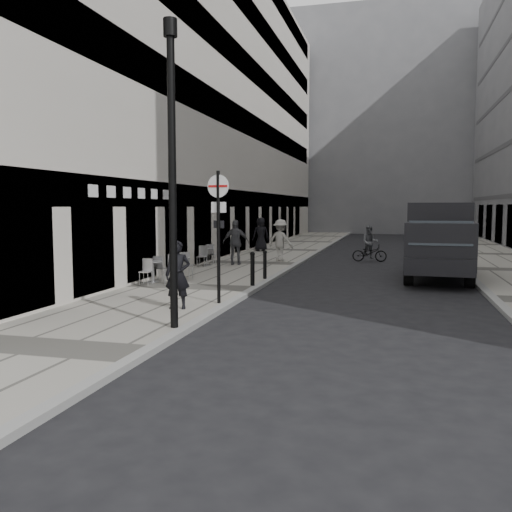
{
  "coord_description": "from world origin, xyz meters",
  "views": [
    {
      "loc": [
        4.26,
        -5.69,
        2.66
      ],
      "look_at": [
        0.84,
        7.63,
        1.4
      ],
      "focal_mm": 38.0,
      "sensor_mm": 36.0,
      "label": 1
    }
  ],
  "objects": [
    {
      "name": "lamppost",
      "position": [
        -0.2,
        4.75,
        3.62
      ],
      "size": [
        0.28,
        0.28,
        6.29
      ],
      "color": "black",
      "rests_on": "sidewalk"
    },
    {
      "name": "building_left",
      "position": [
        -6.0,
        24.5,
        9.0
      ],
      "size": [
        4.0,
        45.0,
        18.0
      ],
      "primitive_type": "cube",
      "color": "beige",
      "rests_on": "ground"
    },
    {
      "name": "pedestrian_c",
      "position": [
        -3.16,
        24.29,
        1.08
      ],
      "size": [
        1.12,
        1.02,
        1.92
      ],
      "primitive_type": "imported",
      "rotation": [
        0.0,
        0.0,
        3.7
      ],
      "color": "black",
      "rests_on": "sidewalk"
    },
    {
      "name": "bollard_far",
      "position": [
        -0.15,
        11.02,
        0.63
      ],
      "size": [
        0.14,
        0.14,
        1.02
      ],
      "primitive_type": "cylinder",
      "color": "black",
      "rests_on": "sidewalk"
    },
    {
      "name": "walking_man",
      "position": [
        -0.94,
        6.74,
        0.97
      ],
      "size": [
        0.69,
        0.53,
        1.7
      ],
      "primitive_type": "imported",
      "rotation": [
        0.0,
        0.0,
        0.21
      ],
      "color": "black",
      "rests_on": "sidewalk"
    },
    {
      "name": "panel_van",
      "position": [
        5.84,
        15.18,
        1.57
      ],
      "size": [
        2.56,
        6.06,
        2.8
      ],
      "rotation": [
        0.0,
        0.0,
        -0.06
      ],
      "color": "black",
      "rests_on": "ground"
    },
    {
      "name": "bollard_near",
      "position": [
        -0.15,
        12.73,
        0.59
      ],
      "size": [
        0.13,
        0.13,
        0.94
      ],
      "primitive_type": "cylinder",
      "color": "black",
      "rests_on": "sidewalk"
    },
    {
      "name": "pedestrian_b",
      "position": [
        -0.88,
        18.89,
        1.09
      ],
      "size": [
        1.41,
        1.07,
        1.94
      ],
      "primitive_type": "imported",
      "rotation": [
        0.0,
        0.0,
        2.83
      ],
      "color": "#ADA9A0",
      "rests_on": "sidewalk"
    },
    {
      "name": "pedestrian_a",
      "position": [
        -2.45,
        16.9,
        1.1
      ],
      "size": [
        1.22,
        0.67,
        1.96
      ],
      "primitive_type": "imported",
      "rotation": [
        0.0,
        0.0,
        3.31
      ],
      "color": "#4F5054",
      "rests_on": "sidewalk"
    },
    {
      "name": "cafe_table_mid",
      "position": [
        -3.6,
        10.96,
        0.54
      ],
      "size": [
        0.65,
        1.46,
        0.83
      ],
      "color": "silver",
      "rests_on": "sidewalk"
    },
    {
      "name": "building_far",
      "position": [
        1.5,
        56.0,
        11.0
      ],
      "size": [
        24.0,
        16.0,
        22.0
      ],
      "primitive_type": "cube",
      "color": "slate",
      "rests_on": "ground"
    },
    {
      "name": "cafe_table_near",
      "position": [
        -2.8,
        11.32,
        0.61
      ],
      "size": [
        0.75,
        1.68,
        0.96
      ],
      "color": "#B4B5B7",
      "rests_on": "sidewalk"
    },
    {
      "name": "sidewalk",
      "position": [
        -2.0,
        18.0,
        0.06
      ],
      "size": [
        4.0,
        60.0,
        0.12
      ],
      "primitive_type": "cube",
      "color": "#9C988C",
      "rests_on": "ground"
    },
    {
      "name": "cafe_table_far",
      "position": [
        -3.6,
        16.32,
        0.57
      ],
      "size": [
        0.68,
        1.54,
        0.88
      ],
      "color": "silver",
      "rests_on": "sidewalk"
    },
    {
      "name": "ground",
      "position": [
        0.0,
        0.0,
        0.0
      ],
      "size": [
        120.0,
        120.0,
        0.0
      ],
      "primitive_type": "plane",
      "color": "black",
      "rests_on": "ground"
    },
    {
      "name": "cyclist",
      "position": [
        3.1,
        20.92,
        0.69
      ],
      "size": [
        1.66,
        0.65,
        1.76
      ],
      "rotation": [
        0.0,
        0.0,
        0.05
      ],
      "color": "black",
      "rests_on": "ground"
    },
    {
      "name": "sign_post",
      "position": [
        -0.2,
        7.73,
        2.34
      ],
      "size": [
        0.59,
        0.14,
        3.46
      ],
      "rotation": [
        0.0,
        0.0,
        -0.13
      ],
      "color": "black",
      "rests_on": "sidewalk"
    }
  ]
}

